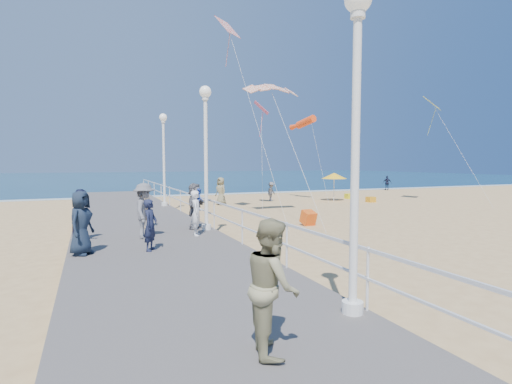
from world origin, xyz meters
name	(u,v)px	position (x,y,z in m)	size (l,w,h in m)	color
ground	(328,231)	(0.00, 0.00, 0.00)	(160.00, 160.00, 0.00)	tan
ocean	(142,178)	(0.00, 65.00, 0.01)	(160.00, 90.00, 0.05)	#0C324D
surf_line	(202,195)	(0.00, 20.50, 0.03)	(160.00, 1.20, 0.04)	white
boardwalk	(148,239)	(-7.50, 0.00, 0.20)	(5.00, 44.00, 0.40)	#65605C
railing	(214,207)	(-5.05, 0.00, 1.25)	(0.05, 42.00, 0.55)	white
lamp_post_near	(356,116)	(-5.35, -9.00, 3.66)	(0.44, 0.44, 5.32)	white
lamp_post_mid	(206,142)	(-5.35, 0.00, 3.66)	(0.44, 0.44, 5.32)	white
lamp_post_far	(164,150)	(-5.35, 9.00, 3.66)	(0.44, 0.44, 5.32)	white
woman_holding_toddler	(196,213)	(-5.99, -1.01, 1.18)	(0.57, 0.37, 1.56)	white
toddler_held	(199,199)	(-5.84, -0.86, 1.64)	(0.38, 0.29, 0.78)	blue
spectator_0	(150,225)	(-7.79, -2.84, 1.14)	(0.54, 0.35, 1.47)	#191E38
spectator_1	(272,285)	(-7.17, -9.70, 1.30)	(0.87, 0.68, 1.79)	#969068
spectator_2	(144,211)	(-7.71, -0.85, 1.32)	(1.19, 0.69, 1.85)	slate
spectator_4	(81,223)	(-9.60, -2.64, 1.28)	(0.86, 0.56, 1.76)	#172233
spectator_5	(195,206)	(-5.69, 0.39, 1.27)	(1.62, 0.52, 1.75)	#5C5B60
spectator_6	(147,207)	(-7.35, 1.32, 1.22)	(0.60, 0.39, 1.65)	#84705B
spectator_7	(82,215)	(-9.60, -0.46, 1.23)	(0.81, 0.63, 1.66)	#1B1D3C
beach_walker_a	(271,192)	(3.28, 12.81, 0.73)	(0.94, 0.54, 1.45)	slate
beach_walker_b	(387,183)	(19.65, 19.04, 0.76)	(0.90, 0.37, 1.53)	#191E38
beach_walker_c	(221,191)	(-1.04, 11.76, 0.95)	(0.93, 0.60, 1.90)	#7E7857
box_kite	(308,219)	(-0.05, 1.57, 0.30)	(0.55, 0.55, 0.60)	red
beach_umbrella	(334,176)	(7.73, 11.14, 1.91)	(1.90, 1.90, 2.14)	white
beach_chair_left	(371,199)	(9.69, 9.27, 0.20)	(0.55, 0.55, 0.40)	orange
beach_chair_right	(349,196)	(9.95, 12.29, 0.20)	(0.55, 0.55, 0.40)	yellow
kite_parafoil	(272,87)	(-0.30, 5.07, 6.91)	(3.02, 0.90, 0.30)	#DA4B19
kite_windsock	(306,122)	(5.84, 12.17, 5.97)	(0.56, 0.56, 2.98)	#FF4715
kite_diamond_pink	(261,108)	(1.12, 9.76, 6.47)	(1.20, 1.20, 0.02)	#E4547B
kite_diamond_multi	(432,104)	(13.77, 7.72, 7.17)	(1.44, 1.44, 0.02)	#1A92DE
kite_diamond_redwhite	(228,27)	(-2.42, 6.02, 10.00)	(1.27, 1.27, 0.02)	red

